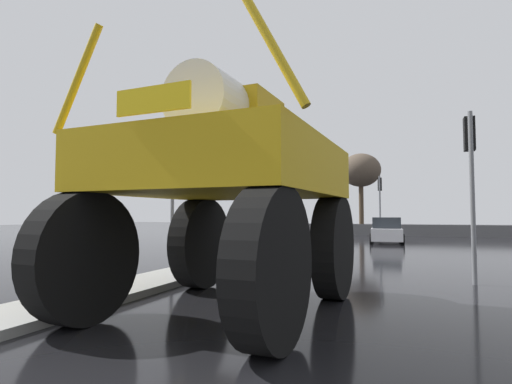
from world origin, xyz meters
TOP-DOWN VIEW (x-y plane):
  - ground_plane at (0.00, 18.00)m, footprint 120.00×120.00m
  - median_island at (-3.50, 4.53)m, footprint 1.49×9.80m
  - oversize_sprayer at (-0.76, 5.72)m, footprint 4.19×5.64m
  - sedan_ahead at (0.97, 24.67)m, footprint 2.08×4.20m
  - traffic_signal_near_left at (-4.69, 10.31)m, footprint 0.24×0.54m
  - traffic_signal_near_right at (3.73, 10.30)m, footprint 0.24×0.54m
  - traffic_signal_far_left at (0.51, 26.49)m, footprint 0.24×0.55m
  - traffic_signal_far_right at (-2.57, 26.49)m, footprint 0.24×0.55m
  - bare_tree_left at (-8.63, 18.51)m, footprint 2.42×2.42m
  - bare_tree_far_center at (-1.86, 37.41)m, footprint 3.61×3.61m
  - roadside_barrier at (0.00, 33.54)m, footprint 25.57×0.24m

SIDE VIEW (x-z plane):
  - ground_plane at x=0.00m, z-range 0.00..0.00m
  - median_island at x=-3.50m, z-range 0.00..0.15m
  - roadside_barrier at x=0.00m, z-range 0.00..0.90m
  - sedan_ahead at x=0.97m, z-range -0.05..1.47m
  - oversize_sprayer at x=-0.76m, z-range -0.11..4.47m
  - traffic_signal_far_right at x=-2.57m, z-range 0.90..4.83m
  - traffic_signal_near_left at x=-4.69m, z-range 0.92..4.91m
  - traffic_signal_far_left at x=0.51m, z-range 0.96..5.13m
  - traffic_signal_near_right at x=3.73m, z-range 0.96..5.16m
  - bare_tree_left at x=-8.63m, z-range 2.03..8.47m
  - bare_tree_far_center at x=-1.86m, z-range 2.05..9.38m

